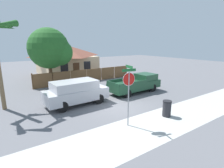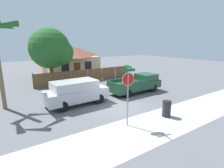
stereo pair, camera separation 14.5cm
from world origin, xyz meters
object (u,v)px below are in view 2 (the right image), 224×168
at_px(orange_pickup, 137,84).
at_px(trash_bin, 167,109).
at_px(house, 67,59).
at_px(red_suv, 76,92).
at_px(stop_sign, 128,86).
at_px(oak_tree, 52,49).

height_order(orange_pickup, trash_bin, orange_pickup).
relative_size(house, red_suv, 1.68).
bearing_deg(stop_sign, red_suv, 114.06).
xyz_separation_m(house, red_suv, (-4.31, -13.69, -1.22)).
xyz_separation_m(orange_pickup, stop_sign, (-5.12, -4.94, 1.52)).
relative_size(oak_tree, trash_bin, 5.98).
distance_m(orange_pickup, stop_sign, 7.27).
height_order(house, oak_tree, oak_tree).
bearing_deg(red_suv, stop_sign, -79.84).
bearing_deg(stop_sign, orange_pickup, 56.00).
bearing_deg(orange_pickup, oak_tree, 124.82).
bearing_deg(orange_pickup, house, 95.89).
relative_size(house, trash_bin, 7.69).
relative_size(oak_tree, red_suv, 1.31).
relative_size(house, oak_tree, 1.29).
height_order(red_suv, orange_pickup, red_suv).
bearing_deg(house, stop_sign, -99.94).
relative_size(red_suv, trash_bin, 4.57).
bearing_deg(house, orange_pickup, -82.26).
bearing_deg(trash_bin, stop_sign, 171.96).
distance_m(oak_tree, trash_bin, 13.81).
relative_size(red_suv, orange_pickup, 0.89).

